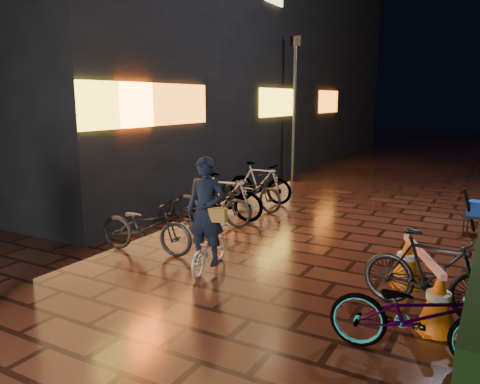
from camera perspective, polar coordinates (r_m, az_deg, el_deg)
The scene contains 8 objects.
ground at distance 6.77m, azimuth -0.73°, elevation -12.41°, with size 80.00×80.00×0.00m, color #381911.
storefront_block at distance 21.13m, azimuth -7.81°, elevation 16.03°, with size 12.09×22.00×9.00m.
lamp_post_sf at distance 15.57m, azimuth 6.69°, elevation 10.67°, with size 0.44×0.22×4.67m.
cyclist at distance 7.49m, azimuth -3.99°, elevation -4.51°, with size 0.70×1.34×1.85m.
traffic_barrier at distance 6.74m, azimuth 21.17°, elevation -9.85°, with size 1.13×1.83×0.76m.
cart_assembly at distance 10.55m, azimuth 26.99°, elevation -2.04°, with size 0.62×0.55×1.00m.
parked_bikes_storefront at distance 10.59m, azimuth -2.16°, elevation -0.80°, with size 2.01×5.41×1.08m.
parked_bikes_hedge at distance 5.92m, azimuth 21.61°, elevation -11.48°, with size 1.90×1.99×1.08m.
Camera 1 is at (3.10, -5.37, 2.72)m, focal length 35.00 mm.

